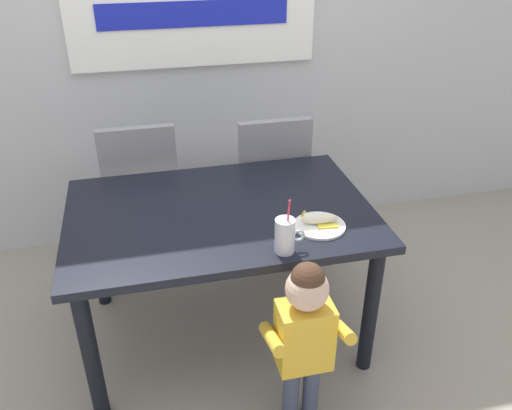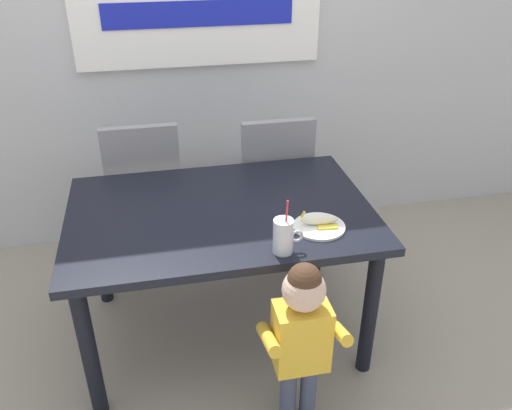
% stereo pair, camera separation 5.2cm
% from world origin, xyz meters
% --- Properties ---
extents(ground_plane, '(24.00, 24.00, 0.00)m').
position_xyz_m(ground_plane, '(0.00, 0.00, 0.00)').
color(ground_plane, '#9E9384').
extents(back_wall, '(6.40, 0.17, 2.90)m').
position_xyz_m(back_wall, '(0.00, 1.14, 1.45)').
color(back_wall, silver).
rests_on(back_wall, ground).
extents(dining_table, '(1.42, 0.95, 0.75)m').
position_xyz_m(dining_table, '(0.00, 0.00, 0.65)').
color(dining_table, black).
rests_on(dining_table, ground).
extents(dining_chair_left, '(0.44, 0.45, 0.96)m').
position_xyz_m(dining_chair_left, '(-0.35, 0.72, 0.54)').
color(dining_chair_left, gray).
rests_on(dining_chair_left, ground).
extents(dining_chair_right, '(0.44, 0.44, 0.96)m').
position_xyz_m(dining_chair_right, '(0.41, 0.65, 0.54)').
color(dining_chair_right, gray).
rests_on(dining_chair_right, ground).
extents(toddler_standing, '(0.33, 0.24, 0.84)m').
position_xyz_m(toddler_standing, '(0.23, -0.62, 0.53)').
color(toddler_standing, '#3F4760').
rests_on(toddler_standing, ground).
extents(milk_cup, '(0.13, 0.08, 0.25)m').
position_xyz_m(milk_cup, '(0.20, -0.39, 0.82)').
color(milk_cup, silver).
rests_on(milk_cup, dining_table).
extents(snack_plate, '(0.23, 0.23, 0.01)m').
position_xyz_m(snack_plate, '(0.40, -0.25, 0.76)').
color(snack_plate, white).
rests_on(snack_plate, dining_table).
extents(peeled_banana, '(0.17, 0.11, 0.07)m').
position_xyz_m(peeled_banana, '(0.41, -0.24, 0.78)').
color(peeled_banana, '#F4EAC6').
rests_on(peeled_banana, snack_plate).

